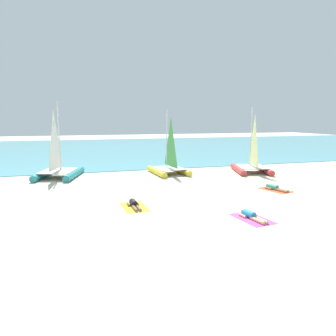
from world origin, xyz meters
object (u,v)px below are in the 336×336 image
at_px(sailboat_red, 252,163).
at_px(sunbather_middle, 251,215).
at_px(towel_right, 276,190).
at_px(sailboat_yellow, 169,165).
at_px(sailboat_teal, 58,166).
at_px(towel_left, 134,207).
at_px(sunbather_left, 134,204).
at_px(sunbather_right, 275,188).
at_px(towel_middle, 252,219).

bearing_deg(sailboat_red, sunbather_middle, -105.11).
xyz_separation_m(sunbather_middle, towel_right, (4.26, 4.28, -0.13)).
relative_size(sailboat_yellow, sailboat_teal, 0.90).
xyz_separation_m(towel_left, towel_right, (8.63, 1.19, 0.00)).
bearing_deg(towel_right, sunbather_left, -172.58).
xyz_separation_m(sailboat_yellow, sailboat_red, (6.34, -1.27, 0.03)).
bearing_deg(sailboat_yellow, sunbather_left, -120.88).
relative_size(sunbather_left, sunbather_middle, 1.00).
height_order(towel_left, sunbather_middle, sunbather_middle).
relative_size(sailboat_teal, towel_left, 2.82).
relative_size(towel_right, sunbather_right, 1.22).
relative_size(sunbather_middle, sunbather_right, 1.01).
height_order(sunbather_left, towel_right, sunbather_left).
height_order(sailboat_yellow, sunbather_left, sailboat_yellow).
bearing_deg(sailboat_red, sailboat_teal, -171.83).
distance_m(sailboat_teal, sunbather_middle, 14.64).
xyz_separation_m(towel_left, sunbather_middle, (4.37, -3.09, 0.13)).
bearing_deg(sailboat_yellow, towel_middle, -92.87).
xyz_separation_m(sunbather_left, sunbather_right, (8.61, 1.19, 0.00)).
distance_m(sunbather_left, sunbather_middle, 5.39).
height_order(sailboat_yellow, towel_middle, sailboat_yellow).
relative_size(towel_left, towel_right, 1.00).
xyz_separation_m(sailboat_yellow, sailboat_teal, (-7.97, 0.81, 0.08)).
relative_size(sailboat_yellow, sunbather_middle, 3.07).
height_order(sailboat_red, towel_right, sailboat_red).
height_order(sunbather_left, towel_middle, sunbather_left).
distance_m(sailboat_yellow, sunbather_left, 9.26).
xyz_separation_m(towel_left, towel_middle, (4.38, -3.16, 0.00)).
xyz_separation_m(sailboat_teal, sunbather_left, (3.73, -9.02, -0.67)).
bearing_deg(towel_left, sailboat_red, 33.54).
relative_size(sailboat_teal, sunbather_right, 3.46).
bearing_deg(towel_middle, sunbather_right, 46.19).
xyz_separation_m(towel_right, sunbather_right, (-0.02, 0.06, 0.13)).
relative_size(sailboat_red, sailboat_teal, 0.94).
distance_m(sunbather_middle, towel_right, 6.04).
relative_size(sailboat_yellow, sunbather_right, 3.10).
relative_size(sunbather_left, sunbather_right, 1.01).
bearing_deg(sailboat_teal, sailboat_red, 7.20).
bearing_deg(sunbather_right, sunbather_left, 173.44).
height_order(sailboat_red, sailboat_teal, sailboat_teal).
xyz_separation_m(sailboat_red, sunbather_right, (-1.96, -5.75, -0.62)).
height_order(sailboat_yellow, sunbather_middle, sailboat_yellow).
xyz_separation_m(sailboat_red, sunbather_middle, (-6.20, -10.10, -0.62)).
relative_size(towel_middle, sunbather_middle, 1.21).
bearing_deg(towel_right, towel_middle, -134.34).
bearing_deg(sailboat_teal, sunbather_middle, -40.90).
xyz_separation_m(sailboat_red, towel_right, (-1.95, -5.82, -0.75)).
relative_size(sunbather_left, towel_right, 0.82).
bearing_deg(sailboat_yellow, towel_right, -61.81).
height_order(sailboat_teal, towel_right, sailboat_teal).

